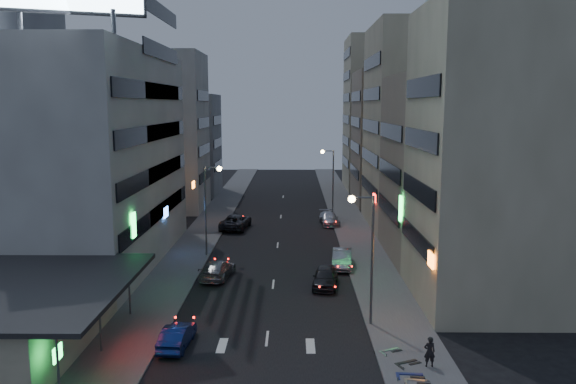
{
  "coord_description": "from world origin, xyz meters",
  "views": [
    {
      "loc": [
        1.53,
        -26.95,
        13.48
      ],
      "look_at": [
        1.08,
        18.73,
        6.36
      ],
      "focal_mm": 35.0,
      "sensor_mm": 36.0,
      "label": 1
    }
  ],
  "objects_px": {
    "parked_car_right_near": "(325,277)",
    "parked_car_right_mid": "(342,259)",
    "road_car_silver": "(218,269)",
    "scooter_black_b": "(416,349)",
    "scooter_blue": "(424,362)",
    "road_car_blue": "(177,336)",
    "person": "(430,352)",
    "scooter_black_a": "(421,380)",
    "parked_car_right_far": "(329,219)",
    "scooter_silver_a": "(430,370)",
    "scooter_silver_b": "(397,338)",
    "parked_car_left": "(236,222)"
  },
  "relations": [
    {
      "from": "person",
      "to": "scooter_black_a",
      "type": "xyz_separation_m",
      "value": [
        -0.99,
        -2.4,
        -0.3
      ]
    },
    {
      "from": "parked_car_right_far",
      "to": "scooter_blue",
      "type": "xyz_separation_m",
      "value": [
        2.46,
        -35.99,
        0.04
      ]
    },
    {
      "from": "scooter_silver_a",
      "to": "scooter_black_a",
      "type": "bearing_deg",
      "value": 153.87
    },
    {
      "from": "road_car_silver",
      "to": "scooter_silver_a",
      "type": "bearing_deg",
      "value": 135.14
    },
    {
      "from": "road_car_silver",
      "to": "scooter_black_b",
      "type": "xyz_separation_m",
      "value": [
        12.43,
        -14.38,
        0.01
      ]
    },
    {
      "from": "parked_car_right_near",
      "to": "scooter_silver_b",
      "type": "relative_size",
      "value": 2.41
    },
    {
      "from": "parked_car_right_near",
      "to": "scooter_black_b",
      "type": "height_order",
      "value": "parked_car_right_near"
    },
    {
      "from": "scooter_black_a",
      "to": "parked_car_right_mid",
      "type": "bearing_deg",
      "value": 21.57
    },
    {
      "from": "road_car_blue",
      "to": "scooter_blue",
      "type": "bearing_deg",
      "value": 169.52
    },
    {
      "from": "scooter_silver_b",
      "to": "parked_car_left",
      "type": "bearing_deg",
      "value": -2.81
    },
    {
      "from": "scooter_blue",
      "to": "scooter_silver_b",
      "type": "distance_m",
      "value": 3.18
    },
    {
      "from": "parked_car_left",
      "to": "scooter_black_b",
      "type": "bearing_deg",
      "value": 119.13
    },
    {
      "from": "parked_car_right_far",
      "to": "scooter_silver_a",
      "type": "relative_size",
      "value": 2.64
    },
    {
      "from": "scooter_black_a",
      "to": "parked_car_right_far",
      "type": "bearing_deg",
      "value": 19.14
    },
    {
      "from": "parked_car_left",
      "to": "person",
      "type": "bearing_deg",
      "value": 119.42
    },
    {
      "from": "road_car_blue",
      "to": "scooter_silver_b",
      "type": "xyz_separation_m",
      "value": [
        12.32,
        -0.23,
        0.03
      ]
    },
    {
      "from": "parked_car_right_far",
      "to": "person",
      "type": "distance_m",
      "value": 35.32
    },
    {
      "from": "road_car_blue",
      "to": "road_car_silver",
      "type": "height_order",
      "value": "road_car_silver"
    },
    {
      "from": "road_car_silver",
      "to": "road_car_blue",
      "type": "bearing_deg",
      "value": 95.36
    },
    {
      "from": "parked_car_right_far",
      "to": "scooter_blue",
      "type": "height_order",
      "value": "parked_car_right_far"
    },
    {
      "from": "parked_car_right_near",
      "to": "parked_car_right_mid",
      "type": "xyz_separation_m",
      "value": [
        1.68,
        5.04,
        0.0
      ]
    },
    {
      "from": "parked_car_right_near",
      "to": "road_car_silver",
      "type": "xyz_separation_m",
      "value": [
        -8.34,
        2.04,
        -0.04
      ]
    },
    {
      "from": "person",
      "to": "scooter_black_b",
      "type": "distance_m",
      "value": 1.01
    },
    {
      "from": "parked_car_right_near",
      "to": "scooter_black_a",
      "type": "bearing_deg",
      "value": -69.77
    },
    {
      "from": "parked_car_right_near",
      "to": "parked_car_right_far",
      "type": "distance_m",
      "value": 22.09
    },
    {
      "from": "parked_car_left",
      "to": "parked_car_right_far",
      "type": "height_order",
      "value": "parked_car_left"
    },
    {
      "from": "scooter_black_a",
      "to": "scooter_silver_a",
      "type": "height_order",
      "value": "scooter_silver_a"
    },
    {
      "from": "parked_car_left",
      "to": "scooter_black_a",
      "type": "height_order",
      "value": "parked_car_left"
    },
    {
      "from": "road_car_silver",
      "to": "scooter_black_a",
      "type": "relative_size",
      "value": 2.94
    },
    {
      "from": "road_car_silver",
      "to": "scooter_black_b",
      "type": "relative_size",
      "value": 2.5
    },
    {
      "from": "person",
      "to": "scooter_black_a",
      "type": "relative_size",
      "value": 0.98
    },
    {
      "from": "scooter_blue",
      "to": "scooter_black_b",
      "type": "distance_m",
      "value": 1.63
    },
    {
      "from": "parked_car_right_mid",
      "to": "scooter_blue",
      "type": "bearing_deg",
      "value": -76.69
    },
    {
      "from": "road_car_blue",
      "to": "scooter_black_a",
      "type": "height_order",
      "value": "road_car_blue"
    },
    {
      "from": "parked_car_right_far",
      "to": "road_car_silver",
      "type": "xyz_separation_m",
      "value": [
        -10.02,
        -19.99,
        0.01
      ]
    },
    {
      "from": "road_car_silver",
      "to": "scooter_black_b",
      "type": "bearing_deg",
      "value": 138.82
    },
    {
      "from": "road_car_blue",
      "to": "scooter_black_a",
      "type": "bearing_deg",
      "value": 162.36
    },
    {
      "from": "parked_car_right_mid",
      "to": "scooter_black_b",
      "type": "height_order",
      "value": "parked_car_right_mid"
    },
    {
      "from": "parked_car_left",
      "to": "road_car_blue",
      "type": "height_order",
      "value": "parked_car_left"
    },
    {
      "from": "parked_car_right_near",
      "to": "scooter_blue",
      "type": "xyz_separation_m",
      "value": [
        4.14,
        -13.96,
        -0.01
      ]
    },
    {
      "from": "parked_car_left",
      "to": "scooter_black_a",
      "type": "xyz_separation_m",
      "value": [
        12.35,
        -35.32,
        -0.18
      ]
    },
    {
      "from": "parked_car_right_mid",
      "to": "scooter_silver_a",
      "type": "bearing_deg",
      "value": -76.45
    },
    {
      "from": "scooter_blue",
      "to": "scooter_silver_a",
      "type": "bearing_deg",
      "value": -161.64
    },
    {
      "from": "person",
      "to": "scooter_silver_b",
      "type": "height_order",
      "value": "person"
    },
    {
      "from": "scooter_silver_b",
      "to": "scooter_black_b",
      "type": "bearing_deg",
      "value": -179.0
    },
    {
      "from": "parked_car_right_near",
      "to": "road_car_silver",
      "type": "distance_m",
      "value": 8.58
    },
    {
      "from": "parked_car_right_mid",
      "to": "person",
      "type": "bearing_deg",
      "value": -74.89
    },
    {
      "from": "parked_car_left",
      "to": "scooter_silver_a",
      "type": "xyz_separation_m",
      "value": [
        13.03,
        -34.39,
        -0.13
      ]
    },
    {
      "from": "parked_car_left",
      "to": "parked_car_right_mid",
      "type": "bearing_deg",
      "value": 132.62
    },
    {
      "from": "parked_car_left",
      "to": "scooter_black_b",
      "type": "height_order",
      "value": "parked_car_left"
    }
  ]
}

